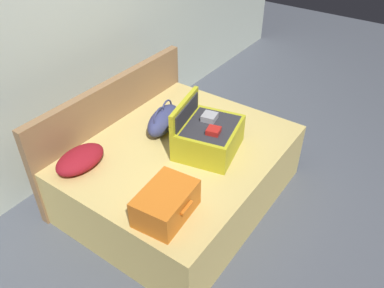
% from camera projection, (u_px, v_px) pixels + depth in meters
% --- Properties ---
extents(ground_plane, '(12.00, 12.00, 0.00)m').
position_uv_depth(ground_plane, '(217.00, 213.00, 3.54)').
color(ground_plane, '#4C515B').
extents(back_wall, '(8.00, 0.10, 2.60)m').
position_uv_depth(back_wall, '(70.00, 37.00, 3.52)').
color(back_wall, '#B7C1B2').
rests_on(back_wall, ground).
extents(bed, '(1.91, 1.53, 0.57)m').
position_uv_depth(bed, '(182.00, 173.00, 3.55)').
color(bed, tan).
rests_on(bed, ground).
extents(headboard, '(1.95, 0.08, 0.99)m').
position_uv_depth(headboard, '(116.00, 126.00, 3.80)').
color(headboard, olive).
rests_on(headboard, ground).
extents(hard_case_large, '(0.63, 0.59, 0.44)m').
position_uv_depth(hard_case_large, '(208.00, 135.00, 3.28)').
color(hard_case_large, gold).
rests_on(hard_case_large, bed).
extents(hard_case_medium, '(0.48, 0.36, 0.22)m').
position_uv_depth(hard_case_medium, '(166.00, 204.00, 2.70)').
color(hard_case_medium, '#D16619').
rests_on(hard_case_medium, bed).
extents(duffel_bag, '(0.50, 0.30, 0.28)m').
position_uv_depth(duffel_bag, '(163.00, 120.00, 3.54)').
color(duffel_bag, navy).
rests_on(duffel_bag, bed).
extents(pillow_near_headboard, '(0.45, 0.28, 0.15)m').
position_uv_depth(pillow_near_headboard, '(80.00, 159.00, 3.14)').
color(pillow_near_headboard, maroon).
rests_on(pillow_near_headboard, bed).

